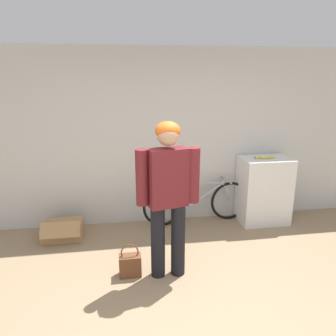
# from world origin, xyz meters

# --- Properties ---
(ground_plane) EXTENTS (14.00, 14.00, 0.00)m
(ground_plane) POSITION_xyz_m (0.00, 0.00, 0.00)
(ground_plane) COLOR #937A5B
(wall_back) EXTENTS (8.00, 0.07, 2.60)m
(wall_back) POSITION_xyz_m (0.00, 2.42, 1.30)
(wall_back) COLOR silver
(wall_back) RESTS_ON ground_plane
(side_shelf) EXTENTS (0.73, 0.51, 1.01)m
(side_shelf) POSITION_xyz_m (1.57, 2.12, 0.51)
(side_shelf) COLOR white
(side_shelf) RESTS_ON ground_plane
(person) EXTENTS (0.68, 0.28, 1.76)m
(person) POSITION_xyz_m (-0.10, 0.93, 1.03)
(person) COLOR black
(person) RESTS_ON ground_plane
(bicycle) EXTENTS (1.68, 0.46, 0.69)m
(bicycle) POSITION_xyz_m (0.55, 2.22, 0.34)
(bicycle) COLOR black
(bicycle) RESTS_ON ground_plane
(banana) EXTENTS (0.33, 0.09, 0.04)m
(banana) POSITION_xyz_m (1.53, 2.09, 1.03)
(banana) COLOR #EAD64C
(banana) RESTS_ON side_shelf
(handbag) EXTENTS (0.25, 0.15, 0.39)m
(handbag) POSITION_xyz_m (-0.53, 0.97, 0.14)
(handbag) COLOR brown
(handbag) RESTS_ON ground_plane
(cardboard_box) EXTENTS (0.54, 0.47, 0.30)m
(cardboard_box) POSITION_xyz_m (-1.42, 2.01, 0.11)
(cardboard_box) COLOR #A87F51
(cardboard_box) RESTS_ON ground_plane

